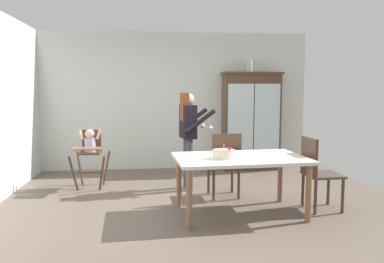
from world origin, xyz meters
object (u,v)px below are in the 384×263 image
at_px(high_chair_with_toddler, 90,148).
at_px(dining_chair_right_end, 316,168).
at_px(adult_person, 188,129).
at_px(dining_table, 240,163).
at_px(birthday_cake, 224,154).
at_px(ceramic_vase, 249,66).
at_px(china_cabinet, 251,121).
at_px(dining_chair_far_side, 225,161).

relative_size(high_chair_with_toddler, dining_chair_right_end, 0.99).
height_order(adult_person, dining_table, adult_person).
bearing_deg(adult_person, birthday_cake, -177.62).
bearing_deg(ceramic_vase, dining_table, -106.66).
relative_size(high_chair_with_toddler, birthday_cake, 3.39).
height_order(ceramic_vase, birthday_cake, ceramic_vase).
bearing_deg(dining_table, ceramic_vase, 73.34).
xyz_separation_m(china_cabinet, high_chair_with_toddler, (-2.95, -1.15, -0.31)).
bearing_deg(dining_chair_right_end, dining_table, 91.69).
relative_size(high_chair_with_toddler, adult_person, 0.62).
xyz_separation_m(adult_person, dining_table, (0.52, -1.32, -0.31)).
xyz_separation_m(birthday_cake, dining_chair_far_side, (0.18, 0.81, -0.24)).
xyz_separation_m(dining_table, dining_chair_far_side, (-0.05, 0.73, -0.10)).
bearing_deg(birthday_cake, dining_chair_far_side, 77.51).
bearing_deg(birthday_cake, dining_table, 20.44).
height_order(dining_table, dining_chair_far_side, dining_chair_far_side).
height_order(dining_table, dining_chair_right_end, dining_chair_right_end).
relative_size(ceramic_vase, adult_person, 0.18).
bearing_deg(dining_chair_far_side, dining_chair_right_end, 145.69).
relative_size(ceramic_vase, dining_table, 0.16).
distance_m(birthday_cake, dining_chair_right_end, 1.28).
bearing_deg(china_cabinet, dining_chair_right_end, -86.67).
xyz_separation_m(china_cabinet, birthday_cake, (-1.10, -2.81, -0.17)).
xyz_separation_m(birthday_cake, dining_chair_right_end, (1.25, 0.15, -0.24)).
height_order(china_cabinet, birthday_cake, china_cabinet).
bearing_deg(dining_table, adult_person, 111.42).
relative_size(china_cabinet, dining_chair_right_end, 2.00).
bearing_deg(high_chair_with_toddler, birthday_cake, -38.81).
bearing_deg(birthday_cake, dining_chair_right_end, 6.79).
bearing_deg(dining_chair_far_side, dining_table, 91.12).
distance_m(dining_chair_far_side, dining_chair_right_end, 1.26).
relative_size(adult_person, dining_table, 0.91).
bearing_deg(adult_person, china_cabinet, -53.91).
relative_size(china_cabinet, dining_table, 1.14).
bearing_deg(ceramic_vase, high_chair_with_toddler, -158.32).
height_order(adult_person, dining_chair_far_side, adult_person).
bearing_deg(dining_chair_far_side, adult_person, -53.75).
relative_size(ceramic_vase, dining_chair_far_side, 0.28).
height_order(ceramic_vase, high_chair_with_toddler, ceramic_vase).
xyz_separation_m(ceramic_vase, birthday_cake, (-1.04, -2.82, -1.24)).
distance_m(adult_person, dining_chair_far_side, 0.86).
height_order(ceramic_vase, dining_table, ceramic_vase).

